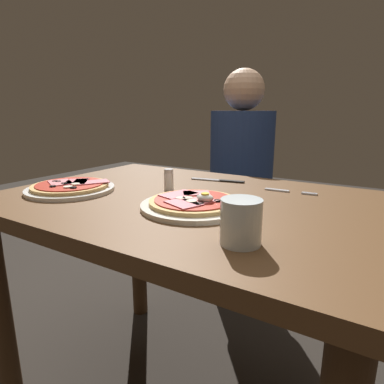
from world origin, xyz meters
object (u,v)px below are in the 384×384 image
object	(u,v)px
dining_table	(186,237)
knife	(221,180)
fork	(286,191)
pizza_foreground	(194,204)
pizza_across_left	(71,187)
diner_person	(240,193)
water_glass_near	(241,225)
salt_shaker	(169,180)

from	to	relation	value
dining_table	knife	size ratio (longest dim) A/B	5.59
fork	dining_table	bearing A→B (deg)	-137.05
pizza_foreground	fork	size ratio (longest dim) A/B	1.75
pizza_across_left	fork	bearing A→B (deg)	30.78
knife	diner_person	xyz separation A→B (m)	(-0.14, 0.52, -0.18)
pizza_foreground	diner_person	world-z (taller)	diner_person
water_glass_near	fork	size ratio (longest dim) A/B	0.55
pizza_foreground	knife	xyz separation A→B (m)	(-0.09, 0.33, -0.01)
salt_shaker	diner_person	world-z (taller)	diner_person
dining_table	fork	world-z (taller)	fork
pizza_foreground	salt_shaker	distance (m)	0.22
dining_table	salt_shaker	bearing A→B (deg)	153.08
dining_table	knife	distance (m)	0.28
pizza_across_left	diner_person	bearing A→B (deg)	77.98
pizza_across_left	pizza_foreground	bearing A→B (deg)	6.01
pizza_foreground	fork	distance (m)	0.34
fork	knife	size ratio (longest dim) A/B	0.81
salt_shaker	pizza_foreground	bearing A→B (deg)	-37.30
dining_table	diner_person	size ratio (longest dim) A/B	0.92
pizza_foreground	salt_shaker	xyz separation A→B (m)	(-0.17, 0.13, 0.02)
fork	salt_shaker	size ratio (longest dim) A/B	2.36
pizza_across_left	diner_person	xyz separation A→B (m)	(0.19, 0.90, -0.19)
water_glass_near	diner_person	world-z (taller)	diner_person
pizza_foreground	dining_table	bearing A→B (deg)	132.98
dining_table	fork	distance (m)	0.34
dining_table	pizza_foreground	world-z (taller)	pizza_foreground
water_glass_near	knife	bearing A→B (deg)	120.38
dining_table	fork	bearing A→B (deg)	42.95
diner_person	fork	bearing A→B (deg)	125.08
fork	pizza_foreground	bearing A→B (deg)	-117.14
pizza_foreground	fork	bearing A→B (deg)	62.86
fork	salt_shaker	distance (m)	0.37
pizza_foreground	salt_shaker	size ratio (longest dim) A/B	4.12
fork	knife	xyz separation A→B (m)	(-0.24, 0.03, 0.00)
dining_table	pizza_foreground	xyz separation A→B (m)	(0.08, -0.08, 0.14)
pizza_across_left	salt_shaker	world-z (taller)	salt_shaker
knife	diner_person	size ratio (longest dim) A/B	0.17
water_glass_near	salt_shaker	size ratio (longest dim) A/B	1.31
diner_person	pizza_across_left	bearing A→B (deg)	77.98
dining_table	salt_shaker	size ratio (longest dim) A/B	16.28
dining_table	pizza_across_left	world-z (taller)	pizza_across_left
pizza_foreground	salt_shaker	bearing A→B (deg)	142.70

